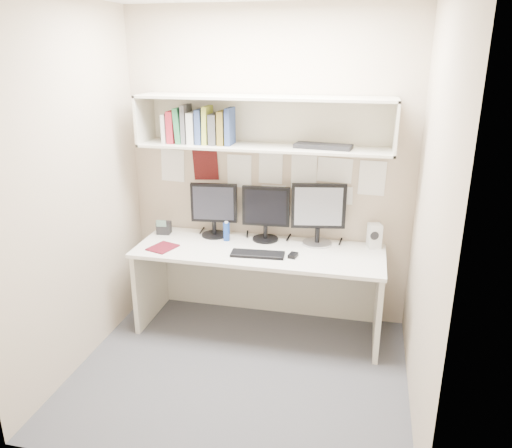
% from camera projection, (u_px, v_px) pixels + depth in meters
% --- Properties ---
extents(floor, '(2.40, 2.00, 0.01)m').
position_uv_depth(floor, '(240.00, 373.00, 3.67)').
color(floor, '#444449').
rests_on(floor, ground).
extents(wall_back, '(2.40, 0.02, 2.60)m').
position_uv_depth(wall_back, '(268.00, 170.00, 4.17)').
color(wall_back, tan).
rests_on(wall_back, ground).
extents(wall_front, '(2.40, 0.02, 2.60)m').
position_uv_depth(wall_front, '(183.00, 264.00, 2.33)').
color(wall_front, tan).
rests_on(wall_front, ground).
extents(wall_left, '(0.02, 2.00, 2.60)m').
position_uv_depth(wall_left, '(73.00, 193.00, 3.50)').
color(wall_left, tan).
rests_on(wall_left, ground).
extents(wall_right, '(0.02, 2.00, 2.60)m').
position_uv_depth(wall_right, '(431.00, 217.00, 2.99)').
color(wall_right, tan).
rests_on(wall_right, ground).
extents(desk, '(2.00, 0.70, 0.73)m').
position_uv_depth(desk, '(259.00, 289.00, 4.15)').
color(desk, silver).
rests_on(desk, floor).
extents(overhead_hutch, '(2.00, 0.38, 0.40)m').
position_uv_depth(overhead_hutch, '(265.00, 122.00, 3.90)').
color(overhead_hutch, beige).
rests_on(overhead_hutch, wall_back).
extents(pinned_papers, '(1.92, 0.01, 0.48)m').
position_uv_depth(pinned_papers, '(268.00, 176.00, 4.18)').
color(pinned_papers, white).
rests_on(pinned_papers, wall_back).
extents(monitor_left, '(0.40, 0.22, 0.46)m').
position_uv_depth(monitor_left, '(214.00, 208.00, 4.25)').
color(monitor_left, black).
rests_on(monitor_left, desk).
extents(monitor_center, '(0.40, 0.22, 0.46)m').
position_uv_depth(monitor_center, '(266.00, 211.00, 4.15)').
color(monitor_center, black).
rests_on(monitor_center, desk).
extents(monitor_right, '(0.44, 0.24, 0.51)m').
position_uv_depth(monitor_right, '(318.00, 212.00, 4.05)').
color(monitor_right, '#A5A5AA').
rests_on(monitor_right, desk).
extents(keyboard, '(0.43, 0.18, 0.02)m').
position_uv_depth(keyboard, '(258.00, 254.00, 3.90)').
color(keyboard, black).
rests_on(keyboard, desk).
extents(mouse, '(0.07, 0.10, 0.03)m').
position_uv_depth(mouse, '(293.00, 255.00, 3.86)').
color(mouse, black).
rests_on(mouse, desk).
extents(speaker, '(0.13, 0.13, 0.20)m').
position_uv_depth(speaker, '(374.00, 236.00, 4.03)').
color(speaker, silver).
rests_on(speaker, desk).
extents(blue_bottle, '(0.05, 0.05, 0.17)m').
position_uv_depth(blue_bottle, '(226.00, 231.00, 4.19)').
color(blue_bottle, navy).
rests_on(blue_bottle, desk).
extents(maroon_notebook, '(0.24, 0.27, 0.01)m').
position_uv_depth(maroon_notebook, '(163.00, 247.00, 4.04)').
color(maroon_notebook, '#540E19').
rests_on(maroon_notebook, desk).
extents(desk_phone, '(0.12, 0.11, 0.14)m').
position_uv_depth(desk_phone, '(164.00, 228.00, 4.35)').
color(desk_phone, black).
rests_on(desk_phone, desk).
extents(book_stack, '(0.57, 0.19, 0.30)m').
position_uv_depth(book_stack, '(199.00, 127.00, 3.97)').
color(book_stack, '#BCBAB5').
rests_on(book_stack, overhead_hutch).
extents(hutch_tray, '(0.45, 0.22, 0.03)m').
position_uv_depth(hutch_tray, '(323.00, 146.00, 3.81)').
color(hutch_tray, black).
rests_on(hutch_tray, overhead_hutch).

